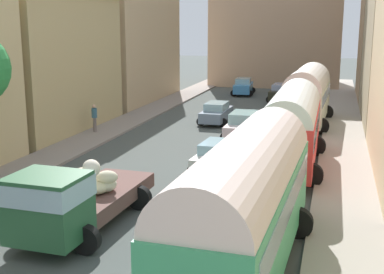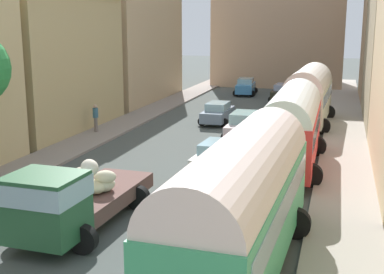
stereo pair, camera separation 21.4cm
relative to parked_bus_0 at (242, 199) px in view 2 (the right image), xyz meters
name	(u,v)px [view 2 (the right image)]	position (x,y,z in m)	size (l,w,h in m)	color
ground_plane	(221,137)	(-4.49, 17.01, -2.20)	(154.00, 154.00, 0.00)	#474E4A
sidewalk_left	(111,129)	(-11.74, 17.01, -2.13)	(2.50, 70.00, 0.14)	gray
sidewalk_right	(345,144)	(2.76, 17.01, -2.13)	(2.50, 70.00, 0.14)	#A39A90
building_left_2	(46,57)	(-15.70, 16.17, 2.47)	(5.96, 11.59, 9.26)	tan
building_left_3	(131,43)	(-15.55, 29.72, 2.91)	(5.13, 13.62, 10.21)	tan
distant_church	(280,12)	(-4.49, 44.87, 5.79)	(13.85, 7.16, 22.17)	tan
parked_bus_0	(242,199)	(0.00, 0.00, 0.00)	(3.45, 9.68, 3.97)	#3B9D6A
parked_bus_1	(292,124)	(0.25, 11.31, -0.06)	(3.24, 8.91, 3.86)	red
parked_bus_2	(309,93)	(0.32, 22.38, -0.03)	(3.54, 8.75, 3.97)	beige
cargo_truck_0	(70,198)	(-5.82, 1.15, -0.93)	(3.19, 6.80, 2.43)	#265534
car_0	(218,113)	(-5.71, 21.34, -1.46)	(2.16, 4.04, 1.45)	slate
car_1	(246,87)	(-6.48, 36.22, -1.39)	(2.33, 4.15, 1.60)	#408ACE
car_2	(217,157)	(-2.96, 9.64, -1.46)	(2.27, 3.93, 1.43)	silver
car_3	(244,125)	(-3.05, 17.07, -1.40)	(2.27, 4.38, 1.60)	silver
car_4	(284,93)	(-2.49, 32.98, -1.42)	(2.34, 4.40, 1.54)	#2B2B1F
pedestrian_2	(96,117)	(-12.26, 15.87, -1.13)	(0.48, 0.48, 1.85)	slate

